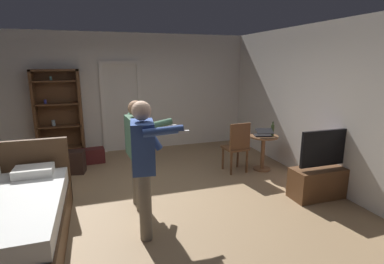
# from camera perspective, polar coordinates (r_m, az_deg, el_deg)

# --- Properties ---
(ground_plane) EXTENTS (6.62, 6.62, 0.00)m
(ground_plane) POSITION_cam_1_polar(r_m,az_deg,el_deg) (4.69, -7.89, -13.48)
(ground_plane) COLOR #997A56
(wall_back) EXTENTS (6.17, 0.12, 2.75)m
(wall_back) POSITION_cam_1_polar(r_m,az_deg,el_deg) (7.26, -12.70, 7.29)
(wall_back) COLOR silver
(wall_back) RESTS_ON ground_plane
(wall_right) EXTENTS (0.12, 6.26, 2.75)m
(wall_right) POSITION_cam_1_polar(r_m,az_deg,el_deg) (5.61, 23.73, 4.77)
(wall_right) COLOR silver
(wall_right) RESTS_ON ground_plane
(doorway_frame) EXTENTS (0.93, 0.08, 2.13)m
(doorway_frame) POSITION_cam_1_polar(r_m,az_deg,el_deg) (7.19, -13.43, 5.95)
(doorway_frame) COLOR white
(doorway_frame) RESTS_ON ground_plane
(bookshelf) EXTENTS (0.97, 0.32, 1.95)m
(bookshelf) POSITION_cam_1_polar(r_m,az_deg,el_deg) (7.09, -24.26, 3.64)
(bookshelf) COLOR brown
(bookshelf) RESTS_ON ground_plane
(tv_flatscreen) EXTENTS (1.09, 0.40, 1.10)m
(tv_flatscreen) POSITION_cam_1_polar(r_m,az_deg,el_deg) (5.19, 24.04, -8.02)
(tv_flatscreen) COLOR brown
(tv_flatscreen) RESTS_ON ground_plane
(side_table) EXTENTS (0.56, 0.56, 0.70)m
(side_table) POSITION_cam_1_polar(r_m,az_deg,el_deg) (6.01, 13.50, -2.86)
(side_table) COLOR brown
(side_table) RESTS_ON ground_plane
(laptop) EXTENTS (0.39, 0.40, 0.16)m
(laptop) POSITION_cam_1_polar(r_m,az_deg,el_deg) (5.88, 13.52, -0.31)
(laptop) COLOR black
(laptop) RESTS_ON side_table
(bottle_on_table) EXTENTS (0.06, 0.06, 0.28)m
(bottle_on_table) POSITION_cam_1_polar(r_m,az_deg,el_deg) (5.93, 15.24, 0.37)
(bottle_on_table) COLOR #384C25
(bottle_on_table) RESTS_ON side_table
(wooden_chair) EXTENTS (0.45, 0.45, 0.99)m
(wooden_chair) POSITION_cam_1_polar(r_m,az_deg,el_deg) (5.75, 8.67, -2.54)
(wooden_chair) COLOR brown
(wooden_chair) RESTS_ON ground_plane
(person_blue_shirt) EXTENTS (0.63, 0.64, 1.68)m
(person_blue_shirt) POSITION_cam_1_polar(r_m,az_deg,el_deg) (3.58, -9.18, -5.32)
(person_blue_shirt) COLOR gray
(person_blue_shirt) RESTS_ON ground_plane
(person_striped_shirt) EXTENTS (0.67, 0.61, 1.59)m
(person_striped_shirt) POSITION_cam_1_polar(r_m,az_deg,el_deg) (4.31, -10.35, -2.86)
(person_striped_shirt) COLOR gray
(person_striped_shirt) RESTS_ON ground_plane
(suitcase_dark) EXTENTS (0.65, 0.34, 0.31)m
(suitcase_dark) POSITION_cam_1_polar(r_m,az_deg,el_deg) (6.67, -19.20, -4.40)
(suitcase_dark) COLOR #4C1919
(suitcase_dark) RESTS_ON ground_plane
(suitcase_small) EXTENTS (0.49, 0.36, 0.44)m
(suitcase_small) POSITION_cam_1_polar(r_m,az_deg,el_deg) (6.18, -21.98, -5.40)
(suitcase_small) COLOR black
(suitcase_small) RESTS_ON ground_plane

